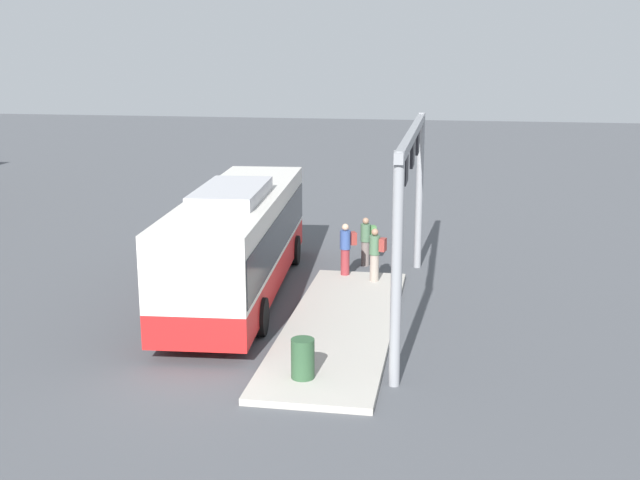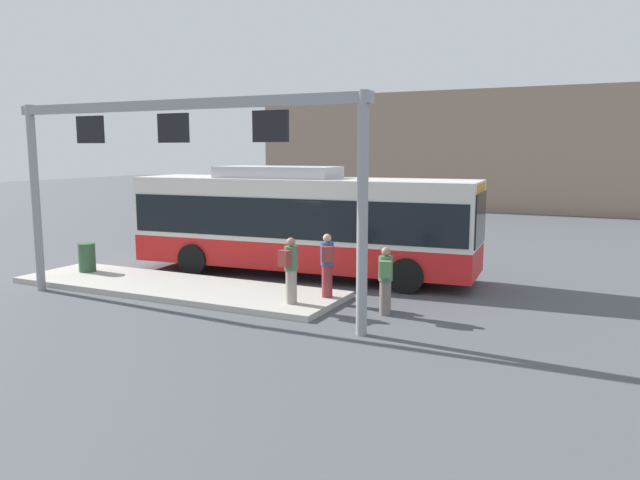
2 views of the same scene
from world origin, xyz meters
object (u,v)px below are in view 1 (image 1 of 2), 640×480
(bus_main, at_px, (238,237))
(person_boarding, at_px, (346,248))
(person_waiting_mid, at_px, (366,240))
(trash_bin, at_px, (303,358))
(person_waiting_near, at_px, (376,253))

(bus_main, bearing_deg, person_boarding, -56.55)
(person_waiting_mid, distance_m, trash_bin, 10.07)
(person_boarding, bearing_deg, trash_bin, 65.98)
(person_waiting_near, bearing_deg, person_waiting_mid, -65.41)
(bus_main, relative_size, person_waiting_near, 6.67)
(person_boarding, height_order, trash_bin, person_boarding)
(person_boarding, distance_m, person_waiting_near, 1.14)
(person_boarding, relative_size, person_waiting_near, 1.00)
(person_waiting_near, bearing_deg, bus_main, 34.87)
(person_waiting_near, height_order, trash_bin, person_waiting_near)
(trash_bin, bearing_deg, person_waiting_mid, -1.49)
(person_waiting_near, bearing_deg, person_boarding, -17.43)
(bus_main, height_order, person_waiting_near, bus_main)
(bus_main, xyz_separation_m, person_waiting_near, (1.70, -3.91, -0.76))
(person_boarding, xyz_separation_m, trash_bin, (-8.30, -0.19, -0.44))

